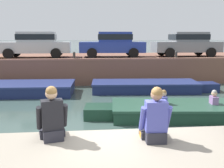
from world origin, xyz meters
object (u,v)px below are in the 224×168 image
Objects in this scene: boat_moored_central_navy at (150,86)px; mooring_bollard_east at (176,55)px; boat_moored_west_navy at (9,89)px; car_centre_blue at (113,43)px; mooring_bollard_mid at (74,55)px; motorboat_passing at (178,110)px; car_right_inner_grey at (187,43)px; person_seated_right at (155,120)px; person_seated_left at (52,119)px; car_left_inner_silver at (36,44)px; bottle_drink at (147,132)px.

boat_moored_central_navy is 14.02× the size of mooring_bollard_east.
car_centre_blue reaches higher than boat_moored_west_navy.
boat_moored_central_navy is 14.02× the size of mooring_bollard_mid.
car_right_inner_grey is (3.26, 7.78, 2.03)m from motorboat_passing.
person_seated_right is (-0.38, -11.61, -1.00)m from car_centre_blue.
person_seated_left is at bearing -115.35° from boat_moored_central_navy.
motorboat_passing is 10.14m from car_left_inner_silver.
mooring_bollard_mid reaches higher than motorboat_passing.
mooring_bollard_mid reaches higher than bottle_drink.
car_right_inner_grey is 4.34× the size of person_seated_left.
car_centre_blue is 9.07× the size of mooring_bollard_east.
motorboat_passing is 4.22m from bottle_drink.
car_centre_blue is at bearing 100.60° from motorboat_passing.
bottle_drink is at bearing -114.40° from car_right_inner_grey.
boat_moored_west_navy is 1.52× the size of car_left_inner_silver.
person_seated_right is (-3.82, -9.87, -0.39)m from mooring_bollard_east.
mooring_bollard_east is 10.59m from person_seated_right.
person_seated_right is (1.77, -0.24, 0.00)m from person_seated_left.
bottle_drink is (-0.48, -11.45, -1.28)m from car_centre_blue.
bottle_drink is at bearing -92.39° from car_centre_blue.
car_left_inner_silver is at bearing 102.71° from person_seated_left.
motorboat_passing is at bearing 62.22° from bottle_drink.
motorboat_passing is 1.42× the size of car_right_inner_grey.
mooring_bollard_mid and mooring_bollard_east have the same top height.
mooring_bollard_mid is (2.40, -1.75, -0.61)m from car_left_inner_silver.
mooring_bollard_mid is 2.18× the size of bottle_drink.
bottle_drink is (-1.95, -7.73, 0.74)m from boat_moored_central_navy.
motorboat_passing is at bearing -30.94° from boat_moored_west_navy.
boat_moored_west_navy is 1.11× the size of motorboat_passing.
boat_moored_central_navy is 30.58× the size of bottle_drink.
person_seated_right is at bearing -103.23° from boat_moored_central_navy.
person_seated_right is 4.73× the size of bottle_drink.
boat_moored_central_navy is 6.47× the size of person_seated_left.
mooring_bollard_east is (1.96, 1.98, 1.41)m from boat_moored_central_navy.
car_left_inner_silver reaches higher than mooring_bollard_east.
person_seated_left is at bearing -67.68° from boat_moored_west_navy.
car_right_inner_grey is 13.33m from person_seated_left.
boat_moored_central_navy is 3.13m from mooring_bollard_east.
car_left_inner_silver is at bearing 143.89° from mooring_bollard_mid.
person_seated_right is at bearing -111.16° from mooring_bollard_east.
bottle_drink is (1.84, -9.71, -0.67)m from mooring_bollard_mid.
person_seated_left is (-3.63, -7.65, 1.02)m from boat_moored_central_navy.
car_centre_blue is at bearing 36.96° from mooring_bollard_mid.
car_right_inner_grey reaches higher than person_seated_left.
car_left_inner_silver is 4.71m from car_centre_blue.
car_left_inner_silver reaches higher than boat_moored_west_navy.
car_centre_blue is 0.96× the size of car_right_inner_grey.
car_left_inner_silver is 9.74× the size of mooring_bollard_mid.
boat_moored_west_navy is 1.57× the size of car_right_inner_grey.
car_right_inner_grey reaches higher than bottle_drink.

